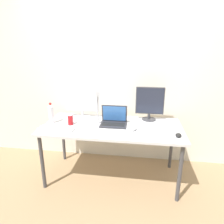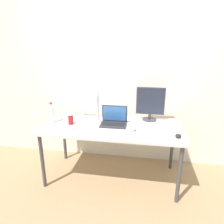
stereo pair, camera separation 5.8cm
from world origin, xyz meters
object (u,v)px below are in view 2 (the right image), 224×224
object	(u,v)px
monitor_left	(83,104)
monitor_center	(150,103)
mouse_by_laptop	(134,129)
soda_can_near_keyboard	(71,120)
desk_lamp	(97,99)
water_bottle	(52,113)
work_desk	(112,130)
keyboard_main	(56,128)
mouse_by_keyboard	(178,136)
laptop_silver	(114,120)

from	to	relation	value
monitor_left	monitor_center	xyz separation A→B (m)	(0.92, 0.01, 0.05)
mouse_by_laptop	soda_can_near_keyboard	world-z (taller)	soda_can_near_keyboard
monitor_left	monitor_center	bearing A→B (deg)	0.57
mouse_by_laptop	desk_lamp	distance (m)	0.59
monitor_left	water_bottle	bearing A→B (deg)	-137.89
water_bottle	soda_can_near_keyboard	world-z (taller)	water_bottle
work_desk	monitor_center	size ratio (longest dim) A/B	3.87
keyboard_main	mouse_by_keyboard	bearing A→B (deg)	0.51
desk_lamp	mouse_by_laptop	bearing A→B (deg)	-19.88
mouse_by_keyboard	work_desk	bearing A→B (deg)	177.10
laptop_silver	keyboard_main	xyz separation A→B (m)	(-0.65, -0.27, -0.05)
monitor_left	monitor_center	world-z (taller)	monitor_center
desk_lamp	laptop_silver	bearing A→B (deg)	-7.67
keyboard_main	water_bottle	xyz separation A→B (m)	(-0.14, 0.20, 0.11)
work_desk	mouse_by_keyboard	world-z (taller)	mouse_by_keyboard
monitor_center	mouse_by_keyboard	size ratio (longest dim) A/B	4.69
laptop_silver	desk_lamp	distance (m)	0.34
keyboard_main	desk_lamp	bearing A→B (deg)	34.58
soda_can_near_keyboard	desk_lamp	world-z (taller)	desk_lamp
desk_lamp	monitor_center	bearing A→B (deg)	17.68
work_desk	mouse_by_laptop	size ratio (longest dim) A/B	15.69
soda_can_near_keyboard	laptop_silver	bearing A→B (deg)	8.56
water_bottle	monitor_left	bearing A→B (deg)	42.11
laptop_silver	mouse_by_laptop	size ratio (longest dim) A/B	2.95
desk_lamp	soda_can_near_keyboard	bearing A→B (deg)	-160.85
keyboard_main	mouse_by_laptop	bearing A→B (deg)	7.91
mouse_by_laptop	soda_can_near_keyboard	bearing A→B (deg)	-175.41
monitor_left	water_bottle	xyz separation A→B (m)	(-0.33, -0.30, -0.06)
keyboard_main	mouse_by_keyboard	size ratio (longest dim) A/B	4.50
mouse_by_keyboard	water_bottle	distance (m)	1.57
keyboard_main	desk_lamp	xyz separation A→B (m)	(0.43, 0.30, 0.31)
monitor_center	soda_can_near_keyboard	distance (m)	1.05
keyboard_main	water_bottle	distance (m)	0.28
mouse_by_keyboard	mouse_by_laptop	bearing A→B (deg)	179.36
work_desk	laptop_silver	xyz separation A→B (m)	(0.02, 0.05, 0.11)
keyboard_main	mouse_by_keyboard	xyz separation A→B (m)	(1.41, 0.01, 0.01)
monitor_left	keyboard_main	xyz separation A→B (m)	(-0.18, -0.50, -0.17)
work_desk	mouse_by_laptop	world-z (taller)	mouse_by_laptop
mouse_by_keyboard	monitor_left	bearing A→B (deg)	170.73
monitor_center	mouse_by_laptop	bearing A→B (deg)	-115.82
keyboard_main	soda_can_near_keyboard	bearing A→B (deg)	58.53
desk_lamp	keyboard_main	bearing A→B (deg)	-145.66
mouse_by_laptop	monitor_center	bearing A→B (deg)	73.24
laptop_silver	mouse_by_keyboard	size ratio (longest dim) A/B	3.41
work_desk	mouse_by_laptop	distance (m)	0.30
work_desk	keyboard_main	bearing A→B (deg)	-160.98
work_desk	desk_lamp	size ratio (longest dim) A/B	3.69
monitor_center	keyboard_main	bearing A→B (deg)	-155.18
laptop_silver	desk_lamp	xyz separation A→B (m)	(-0.22, 0.03, 0.26)
laptop_silver	keyboard_main	bearing A→B (deg)	-157.81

